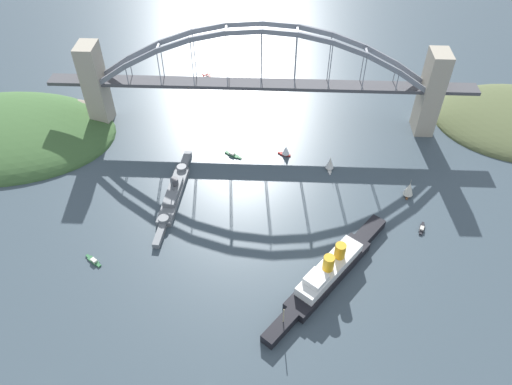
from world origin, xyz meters
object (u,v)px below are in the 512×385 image
at_px(seaplane_taxiing_near_bridge, 207,75).
at_px(naval_cruiser, 174,193).
at_px(small_boat_5, 286,151).
at_px(small_boat_6, 422,229).
at_px(small_boat_2, 409,189).
at_px(small_boat_1, 330,163).
at_px(small_boat_7, 94,261).
at_px(ocean_liner, 330,272).
at_px(small_boat_9, 233,155).
at_px(harbor_arch_bridge, 261,85).

bearing_deg(seaplane_taxiing_near_bridge, naval_cruiser, 88.25).
bearing_deg(small_boat_5, small_boat_6, 140.68).
bearing_deg(small_boat_2, small_boat_5, -25.62).
xyz_separation_m(small_boat_1, small_boat_7, (131.63, 82.10, -4.27)).
distance_m(ocean_liner, small_boat_5, 102.81).
relative_size(ocean_liner, small_boat_9, 7.11).
xyz_separation_m(harbor_arch_bridge, small_boat_1, (-46.34, 46.44, -27.90)).
bearing_deg(small_boat_7, small_boat_2, -161.58).
xyz_separation_m(seaplane_taxiing_near_bridge, small_boat_2, (-138.72, 133.06, 3.27)).
relative_size(small_boat_1, small_boat_5, 1.23).
xyz_separation_m(harbor_arch_bridge, naval_cruiser, (50.36, 76.38, -30.28)).
xyz_separation_m(ocean_liner, seaplane_taxiing_near_bridge, (86.50, -197.49, -3.06)).
distance_m(harbor_arch_bridge, small_boat_5, 47.75).
distance_m(small_boat_1, small_boat_7, 155.19).
distance_m(small_boat_2, small_boat_6, 28.53).
relative_size(small_boat_2, small_boat_9, 0.98).
bearing_deg(ocean_liner, small_boat_6, -146.63).
xyz_separation_m(naval_cruiser, small_boat_2, (-143.00, -7.11, 2.78)).
distance_m(naval_cruiser, small_boat_6, 147.63).
bearing_deg(small_boat_9, naval_cruiser, 51.38).
bearing_deg(small_boat_2, seaplane_taxiing_near_bridge, -43.81).
bearing_deg(small_boat_5, naval_cruiser, 32.21).
relative_size(naval_cruiser, small_boat_2, 7.05).
height_order(harbor_arch_bridge, small_boat_5, harbor_arch_bridge).
height_order(ocean_liner, small_boat_2, ocean_liner).
bearing_deg(naval_cruiser, seaplane_taxiing_near_bridge, -91.75).
xyz_separation_m(ocean_liner, small_boat_2, (-52.23, -64.43, 0.21)).
height_order(small_boat_5, small_boat_6, small_boat_5).
xyz_separation_m(harbor_arch_bridge, small_boat_5, (-17.85, 33.41, -29.09)).
relative_size(seaplane_taxiing_near_bridge, small_boat_6, 0.96).
bearing_deg(small_boat_9, small_boat_7, 54.00).
relative_size(small_boat_1, small_boat_7, 1.04).
bearing_deg(small_boat_7, ocean_liner, 177.65).
height_order(naval_cruiser, small_boat_9, naval_cruiser).
distance_m(harbor_arch_bridge, small_boat_7, 157.58).
distance_m(small_boat_1, small_boat_2, 51.62).
bearing_deg(small_boat_5, small_boat_1, 155.41).
distance_m(small_boat_2, small_boat_5, 82.96).
xyz_separation_m(harbor_arch_bridge, seaplane_taxiing_near_bridge, (46.09, -63.79, -30.77)).
height_order(harbor_arch_bridge, seaplane_taxiing_near_bridge, harbor_arch_bridge).
bearing_deg(naval_cruiser, small_boat_1, -162.80).
distance_m(seaplane_taxiing_near_bridge, small_boat_9, 103.20).
xyz_separation_m(ocean_liner, small_boat_9, (58.03, -98.31, -4.50)).
bearing_deg(seaplane_taxiing_near_bridge, small_boat_6, 131.38).
bearing_deg(seaplane_taxiing_near_bridge, small_boat_9, 106.01).
distance_m(ocean_liner, small_boat_9, 114.25).
distance_m(small_boat_2, small_boat_9, 115.44).
bearing_deg(seaplane_taxiing_near_bridge, small_boat_7, 78.48).
bearing_deg(small_boat_6, ocean_liner, 33.37).
distance_m(ocean_liner, seaplane_taxiing_near_bridge, 215.63).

